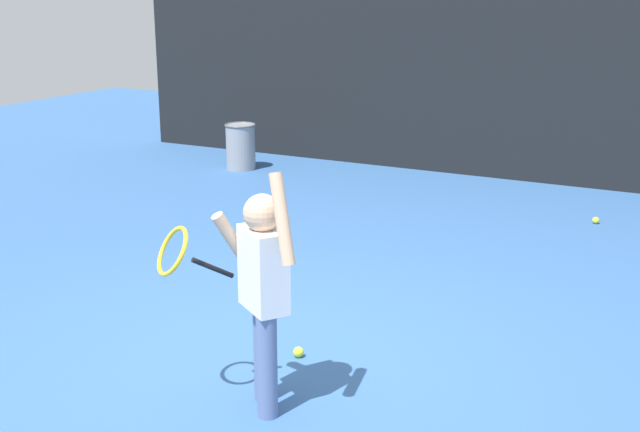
% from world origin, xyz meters
% --- Properties ---
extents(ground_plane, '(20.00, 20.00, 0.00)m').
position_xyz_m(ground_plane, '(0.00, 0.00, 0.00)').
color(ground_plane, '#335B93').
extents(back_fence_windscreen, '(10.19, 0.08, 3.20)m').
position_xyz_m(back_fence_windscreen, '(0.00, 5.41, 1.60)').
color(back_fence_windscreen, black).
rests_on(back_fence_windscreen, ground).
extents(fence_post_0, '(0.09, 0.09, 3.35)m').
position_xyz_m(fence_post_0, '(-4.95, 5.47, 1.68)').
color(fence_post_0, slate).
rests_on(fence_post_0, ground).
extents(fence_post_1, '(0.09, 0.09, 3.35)m').
position_xyz_m(fence_post_1, '(0.00, 5.47, 1.68)').
color(fence_post_1, slate).
rests_on(fence_post_1, ground).
extents(tennis_player, '(0.89, 0.52, 1.35)m').
position_xyz_m(tennis_player, '(0.23, -0.57, 0.73)').
color(tennis_player, slate).
rests_on(tennis_player, ground).
extents(ball_hopper, '(0.38, 0.38, 0.56)m').
position_xyz_m(ball_hopper, '(-3.10, 4.41, 0.29)').
color(ball_hopper, gray).
rests_on(ball_hopper, ground).
extents(tennis_ball_2, '(0.07, 0.07, 0.07)m').
position_xyz_m(tennis_ball_2, '(1.23, 3.95, 0.03)').
color(tennis_ball_2, '#CCE033').
rests_on(tennis_ball_2, ground).
extents(tennis_ball_3, '(0.07, 0.07, 0.07)m').
position_xyz_m(tennis_ball_3, '(0.10, 0.07, 0.03)').
color(tennis_ball_3, '#CCE033').
rests_on(tennis_ball_3, ground).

